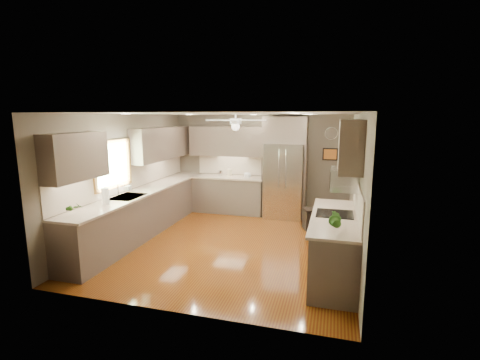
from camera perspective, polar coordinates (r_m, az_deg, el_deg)
The scene contains 26 objects.
floor at distance 6.90m, azimuth -1.39°, elevation -10.41°, with size 5.00×5.00×0.00m, color #521E0B.
ceiling at distance 6.45m, azimuth -1.49°, elevation 10.83°, with size 5.00×5.00×0.00m, color white.
wall_back at distance 8.95m, azimuth 3.23°, elevation 2.67°, with size 4.50×4.50×0.00m, color #63594B.
wall_front at distance 4.30m, azimuth -11.25°, elevation -6.04°, with size 4.50×4.50×0.00m, color #63594B.
wall_left at distance 7.52m, azimuth -18.07°, elevation 0.69°, with size 5.00×5.00×0.00m, color #63594B.
wall_right at distance 6.30m, azimuth 18.55°, elevation -1.15°, with size 5.00×5.00×0.00m, color #63594B.
canister_b at distance 8.94m, azimuth -3.20°, elevation 1.10°, with size 0.10×0.10×0.15m, color silver.
canister_c at distance 8.88m, azimuth -1.75°, elevation 1.18°, with size 0.12×0.12×0.19m, color beige.
soap_bottle at distance 7.29m, azimuth -17.78°, elevation -1.23°, with size 0.09×0.10×0.21m, color white.
potted_plant_left at distance 5.93m, azimuth -25.43°, elevation -4.07°, with size 0.14×0.09×0.27m, color #265618.
potted_plant_right at distance 4.73m, azimuth 15.33°, elevation -6.32°, with size 0.20×0.16×0.36m, color #265618.
bowl at distance 8.75m, azimuth 1.22°, elevation 0.61°, with size 0.20×0.20×0.05m, color beige.
left_run at distance 7.65m, azimuth -15.27°, elevation -4.88°, with size 0.65×4.70×1.45m.
back_run at distance 8.99m, azimuth -1.75°, elevation -2.25°, with size 1.85×0.65×1.45m.
uppers at distance 7.39m, azimuth -5.38°, elevation 5.85°, with size 4.50×4.70×0.95m.
window at distance 7.06m, azimuth -20.23°, elevation 2.42°, with size 0.05×1.12×0.92m.
sink at distance 7.01m, azimuth -17.98°, elevation -2.85°, with size 0.50×0.70×0.32m.
refrigerator at distance 8.51m, azimuth 7.34°, elevation 1.77°, with size 1.06×0.75×2.45m.
right_run at distance 5.72m, azimuth 15.24°, elevation -10.09°, with size 0.70×2.20×1.45m.
microwave at distance 5.71m, azimuth 16.70°, elevation 0.16°, with size 0.43×0.55×0.34m.
ceiling_fan at distance 6.74m, azimuth -0.73°, elevation 9.39°, with size 1.18×1.18×0.32m.
recessed_lights at distance 6.85m, azimuth -0.82°, elevation 10.75°, with size 2.84×3.14×0.01m.
wall_clock at distance 8.66m, azimuth 14.73°, elevation 7.40°, with size 0.30×0.03×0.30m.
framed_print at distance 8.70m, azimuth 14.58°, elevation 4.11°, with size 0.36×0.03×0.30m.
stool at distance 7.80m, azimuth 11.76°, elevation -6.32°, with size 0.47×0.47×0.45m.
paper_towel at distance 6.48m, azimuth -21.22°, elevation -2.54°, with size 0.13×0.13×0.32m.
Camera 1 is at (1.88, -6.17, 2.45)m, focal length 26.00 mm.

